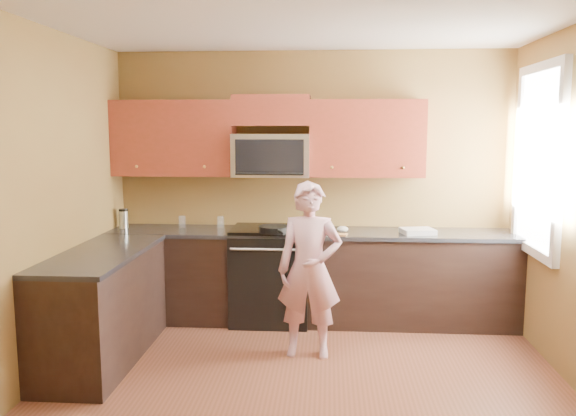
# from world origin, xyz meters

# --- Properties ---
(floor) EXTENTS (4.00, 4.00, 0.00)m
(floor) POSITION_xyz_m (0.00, 0.00, 0.00)
(floor) COLOR brown
(floor) RESTS_ON ground
(ceiling) EXTENTS (4.00, 4.00, 0.00)m
(ceiling) POSITION_xyz_m (0.00, 0.00, 2.70)
(ceiling) COLOR white
(ceiling) RESTS_ON ground
(wall_back) EXTENTS (4.00, 0.00, 4.00)m
(wall_back) POSITION_xyz_m (0.00, 2.00, 1.35)
(wall_back) COLOR brown
(wall_back) RESTS_ON ground
(wall_front) EXTENTS (4.00, 0.00, 4.00)m
(wall_front) POSITION_xyz_m (0.00, -2.00, 1.35)
(wall_front) COLOR brown
(wall_front) RESTS_ON ground
(wall_left) EXTENTS (0.00, 4.00, 4.00)m
(wall_left) POSITION_xyz_m (-2.00, 0.00, 1.35)
(wall_left) COLOR brown
(wall_left) RESTS_ON ground
(cabinet_back_run) EXTENTS (4.00, 0.60, 0.88)m
(cabinet_back_run) POSITION_xyz_m (0.00, 1.70, 0.44)
(cabinet_back_run) COLOR black
(cabinet_back_run) RESTS_ON floor
(cabinet_left_run) EXTENTS (0.60, 1.60, 0.88)m
(cabinet_left_run) POSITION_xyz_m (-1.70, 0.60, 0.44)
(cabinet_left_run) COLOR black
(cabinet_left_run) RESTS_ON floor
(countertop_back) EXTENTS (4.00, 0.62, 0.04)m
(countertop_back) POSITION_xyz_m (0.00, 1.69, 0.90)
(countertop_back) COLOR black
(countertop_back) RESTS_ON cabinet_back_run
(countertop_left) EXTENTS (0.62, 1.60, 0.04)m
(countertop_left) POSITION_xyz_m (-1.69, 0.60, 0.90)
(countertop_left) COLOR black
(countertop_left) RESTS_ON cabinet_left_run
(stove) EXTENTS (0.76, 0.65, 0.95)m
(stove) POSITION_xyz_m (-0.40, 1.68, 0.47)
(stove) COLOR black
(stove) RESTS_ON floor
(microwave) EXTENTS (0.76, 0.40, 0.42)m
(microwave) POSITION_xyz_m (-0.40, 1.80, 1.45)
(microwave) COLOR silver
(microwave) RESTS_ON wall_back
(upper_cab_left) EXTENTS (1.22, 0.33, 0.75)m
(upper_cab_left) POSITION_xyz_m (-1.39, 1.83, 1.45)
(upper_cab_left) COLOR maroon
(upper_cab_left) RESTS_ON wall_back
(upper_cab_right) EXTENTS (1.12, 0.33, 0.75)m
(upper_cab_right) POSITION_xyz_m (0.54, 1.83, 1.45)
(upper_cab_right) COLOR maroon
(upper_cab_right) RESTS_ON wall_back
(upper_cab_over_mw) EXTENTS (0.76, 0.33, 0.30)m
(upper_cab_over_mw) POSITION_xyz_m (-0.40, 1.83, 2.10)
(upper_cab_over_mw) COLOR maroon
(upper_cab_over_mw) RESTS_ON wall_back
(window) EXTENTS (0.06, 1.06, 1.66)m
(window) POSITION_xyz_m (1.98, 1.20, 1.65)
(window) COLOR white
(window) RESTS_ON wall_right
(woman) EXTENTS (0.56, 0.38, 1.49)m
(woman) POSITION_xyz_m (0.02, 0.81, 0.74)
(woman) COLOR #D2698B
(woman) RESTS_ON floor
(frying_pan) EXTENTS (0.44, 0.56, 0.06)m
(frying_pan) POSITION_xyz_m (-0.34, 1.42, 0.95)
(frying_pan) COLOR black
(frying_pan) RESTS_ON stove
(butter_tub) EXTENTS (0.15, 0.15, 0.08)m
(butter_tub) POSITION_xyz_m (0.09, 1.68, 0.92)
(butter_tub) COLOR gold
(butter_tub) RESTS_ON countertop_back
(toast_slice) EXTENTS (0.13, 0.13, 0.01)m
(toast_slice) POSITION_xyz_m (0.29, 1.47, 0.93)
(toast_slice) COLOR #B27F47
(toast_slice) RESTS_ON countertop_back
(napkin_a) EXTENTS (0.14, 0.14, 0.06)m
(napkin_a) POSITION_xyz_m (0.31, 1.64, 0.95)
(napkin_a) COLOR silver
(napkin_a) RESTS_ON countertop_back
(napkin_b) EXTENTS (0.15, 0.16, 0.07)m
(napkin_b) POSITION_xyz_m (0.17, 1.76, 0.95)
(napkin_b) COLOR silver
(napkin_b) RESTS_ON countertop_back
(dish_towel) EXTENTS (0.34, 0.30, 0.05)m
(dish_towel) POSITION_xyz_m (1.03, 1.61, 0.95)
(dish_towel) COLOR silver
(dish_towel) RESTS_ON countertop_back
(travel_mug) EXTENTS (0.10, 0.10, 0.20)m
(travel_mug) POSITION_xyz_m (-1.90, 1.72, 0.92)
(travel_mug) COLOR silver
(travel_mug) RESTS_ON countertop_back
(glass_a) EXTENTS (0.09, 0.09, 0.12)m
(glass_a) POSITION_xyz_m (-1.32, 1.78, 0.98)
(glass_a) COLOR silver
(glass_a) RESTS_ON countertop_back
(glass_c) EXTENTS (0.08, 0.08, 0.12)m
(glass_c) POSITION_xyz_m (-0.92, 1.80, 0.98)
(glass_c) COLOR silver
(glass_c) RESTS_ON countertop_back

